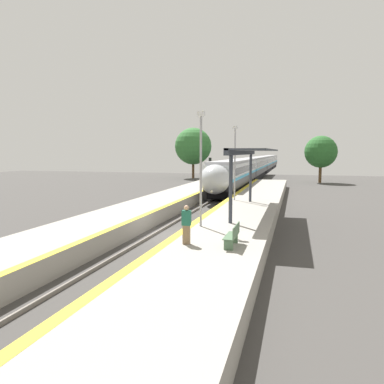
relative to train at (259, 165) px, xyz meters
name	(u,v)px	position (x,y,z in m)	size (l,w,h in m)	color
ground_plane	(169,235)	(0.00, -54.59, -2.17)	(120.00, 120.00, 0.00)	#423F3D
rail_left	(157,233)	(-0.72, -54.59, -2.10)	(0.08, 90.00, 0.15)	slate
rail_right	(181,234)	(0.72, -54.59, -2.10)	(0.08, 90.00, 0.15)	slate
train	(259,165)	(0.00, 0.00, 0.00)	(2.82, 87.43, 3.78)	black
platform_right	(233,230)	(3.68, -54.59, -1.70)	(4.18, 64.00, 0.96)	#9E998E
platform_left	(112,223)	(-3.56, -54.59, -1.70)	(3.94, 64.00, 0.96)	#9E998E
platform_bench	(233,235)	(4.56, -59.97, -0.75)	(0.44, 1.57, 0.89)	#4C6B4C
person_waiting	(186,224)	(2.66, -60.07, -0.40)	(0.36, 0.22, 1.60)	#7F6647
railway_signal	(210,172)	(-2.31, -33.71, 0.34)	(0.28, 0.28, 4.08)	#59595E
lamppost_near	(201,162)	(2.32, -56.34, 2.04)	(0.36, 0.20, 5.74)	#9E9EA3
lamppost_mid	(235,158)	(2.32, -45.52, 2.04)	(0.36, 0.20, 5.74)	#9E9EA3
station_canopy	(252,153)	(4.20, -50.64, 2.46)	(2.02, 11.93, 3.94)	#333842
background_tree_left	(193,146)	(-10.80, -9.79, 3.55)	(6.53, 6.53, 9.00)	brown
background_tree_right	(321,152)	(10.54, -14.14, 2.55)	(4.87, 4.87, 7.17)	brown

